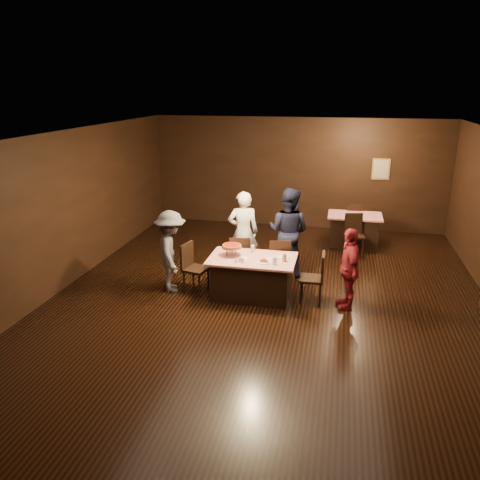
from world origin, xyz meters
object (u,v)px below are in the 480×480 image
(back_table, at_px, (354,230))
(glass_back, at_px, (253,249))
(chair_end_left, at_px, (196,268))
(pizza_stand, at_px, (232,246))
(chair_back_near, at_px, (355,235))
(chair_back_far, at_px, (354,220))
(chair_end_right, at_px, (312,278))
(glass_front_right, at_px, (275,261))
(plate_empty, at_px, (283,257))
(glass_amber, at_px, (284,258))
(chair_far_left, at_px, (240,257))
(diner_navy_hoodie, at_px, (288,231))
(main_table, at_px, (252,277))
(diner_white_jacket, at_px, (243,232))
(chair_far_right, at_px, (279,260))
(diner_red_shirt, at_px, (349,269))
(diner_grey_knit, at_px, (171,251))

(back_table, distance_m, glass_back, 3.77)
(chair_end_left, bearing_deg, pizza_stand, -72.27)
(chair_back_near, xyz_separation_m, chair_back_far, (0.00, 1.30, 0.00))
(chair_end_right, bearing_deg, glass_front_right, -69.91)
(plate_empty, relative_size, glass_amber, 1.79)
(chair_far_left, bearing_deg, chair_end_left, 35.13)
(diner_navy_hoodie, bearing_deg, back_table, -106.23)
(main_table, bearing_deg, glass_amber, -4.76)
(diner_white_jacket, bearing_deg, diner_navy_hoodie, 170.42)
(chair_far_right, bearing_deg, chair_back_far, -127.61)
(chair_far_left, relative_size, plate_empty, 3.80)
(back_table, bearing_deg, chair_back_far, 90.00)
(main_table, xyz_separation_m, glass_front_right, (0.45, -0.25, 0.46))
(chair_back_far, xyz_separation_m, diner_red_shirt, (-0.16, -4.17, 0.26))
(chair_end_right, relative_size, glass_back, 6.79)
(diner_red_shirt, bearing_deg, chair_end_left, -103.69)
(back_table, height_order, pizza_stand, pizza_stand)
(chair_back_far, xyz_separation_m, pizza_stand, (-2.30, -4.04, 0.48))
(back_table, relative_size, chair_far_right, 1.37)
(diner_white_jacket, distance_m, diner_grey_knit, 1.70)
(diner_red_shirt, distance_m, glass_back, 1.84)
(chair_far_left, distance_m, diner_navy_hoodie, 1.16)
(plate_empty, bearing_deg, chair_end_right, -15.26)
(main_table, height_order, diner_grey_knit, diner_grey_knit)
(diner_navy_hoodie, bearing_deg, glass_front_right, 104.10)
(chair_far_right, distance_m, chair_end_left, 1.68)
(diner_white_jacket, relative_size, glass_front_right, 12.45)
(chair_far_right, bearing_deg, chair_back_near, -139.77)
(main_table, bearing_deg, diner_grey_knit, -178.19)
(back_table, height_order, chair_end_left, chair_end_left)
(diner_grey_knit, height_order, pizza_stand, diner_grey_knit)
(diner_white_jacket, bearing_deg, plate_empty, 117.00)
(back_table, xyz_separation_m, plate_empty, (-1.35, -3.34, 0.39))
(diner_red_shirt, distance_m, plate_empty, 1.22)
(back_table, distance_m, diner_grey_knit, 4.97)
(chair_back_near, height_order, pizza_stand, pizza_stand)
(main_table, xyz_separation_m, diner_navy_hoodie, (0.51, 1.31, 0.53))
(chair_far_right, relative_size, diner_grey_knit, 0.60)
(chair_far_right, height_order, diner_white_jacket, diner_white_jacket)
(diner_white_jacket, relative_size, glass_amber, 12.45)
(chair_far_left, relative_size, pizza_stand, 2.50)
(chair_far_left, xyz_separation_m, chair_back_far, (2.30, 3.34, 0.00))
(back_table, height_order, diner_white_jacket, diner_white_jacket)
(chair_end_right, xyz_separation_m, diner_white_jacket, (-1.53, 1.21, 0.40))
(chair_end_left, relative_size, diner_white_jacket, 0.54)
(diner_white_jacket, bearing_deg, chair_far_left, 77.65)
(back_table, xyz_separation_m, pizza_stand, (-2.30, -3.44, 0.57))
(diner_grey_knit, xyz_separation_m, pizza_stand, (1.17, 0.10, 0.16))
(diner_navy_hoodie, bearing_deg, chair_back_near, -116.91)
(main_table, xyz_separation_m, chair_far_left, (-0.40, 0.75, 0.09))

